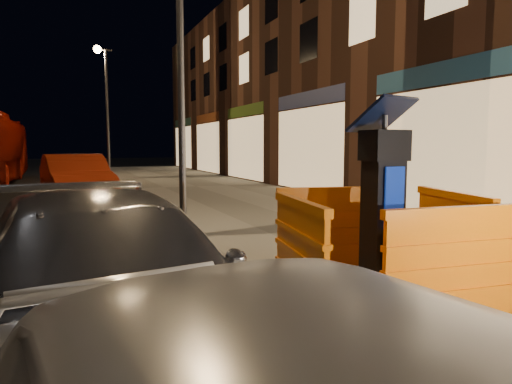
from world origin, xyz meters
name	(u,v)px	position (x,y,z in m)	size (l,w,h in m)	color
ground_plane	(224,300)	(0.00, 0.00, 0.00)	(120.00, 120.00, 0.00)	black
sidewalk	(431,266)	(3.00, 0.00, 0.07)	(6.00, 60.00, 0.15)	gray
kerb	(224,293)	(0.00, 0.00, 0.07)	(0.30, 60.00, 0.15)	slate
parking_kiosk	(383,206)	(1.38, -0.99, 1.12)	(0.61, 0.61, 1.95)	black
barrier_front	(453,271)	(1.38, -1.94, 0.69)	(1.39, 0.57, 1.09)	orange
barrier_back	(332,231)	(1.38, -0.04, 0.69)	(1.39, 0.57, 1.09)	orange
barrier_kerbside	(300,256)	(0.43, -0.99, 0.69)	(1.39, 0.57, 1.09)	orange
barrier_bldgside	(451,240)	(2.33, -0.99, 0.69)	(1.39, 0.57, 1.09)	orange
car_silver	(104,377)	(-1.39, -1.30, 0.00)	(1.90, 4.68, 1.36)	#BCBCC1
car_red	(77,205)	(-1.38, 9.35, 0.00)	(1.57, 4.50, 1.48)	#AB2C13
street_lamp_mid	(181,61)	(0.25, 3.00, 3.15)	(0.12, 0.12, 6.00)	#3F3F44
street_lamp_far	(107,115)	(0.25, 18.00, 3.15)	(0.12, 0.12, 6.00)	#3F3F44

